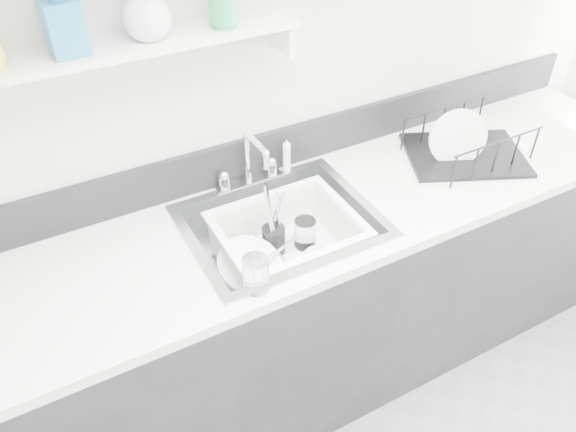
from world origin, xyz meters
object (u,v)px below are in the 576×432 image
wash_tub (287,243)px  dish_rack (468,139)px  counter_run (282,312)px  sink (281,241)px

wash_tub → dish_rack: bearing=2.8°
counter_run → dish_rack: (0.82, 0.01, 0.54)m
sink → counter_run: bearing=0.0°
wash_tub → dish_rack: dish_rack is taller
sink → wash_tub: 0.03m
counter_run → wash_tub: wash_tub is taller
sink → wash_tub: size_ratio=1.36×
counter_run → dish_rack: dish_rack is taller
sink → dish_rack: 0.84m
wash_tub → dish_rack: size_ratio=1.05×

